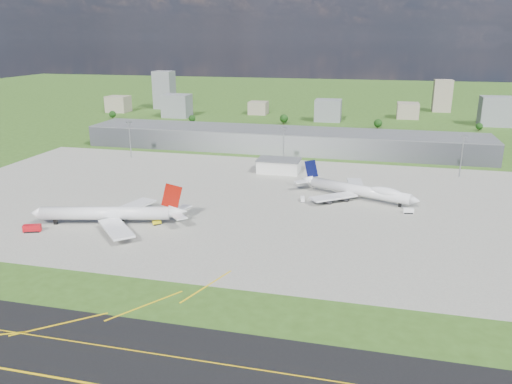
% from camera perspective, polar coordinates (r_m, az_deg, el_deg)
% --- Properties ---
extents(ground, '(1400.00, 1400.00, 0.00)m').
position_cam_1_polar(ground, '(367.00, 2.58, 4.34)').
color(ground, '#34551A').
rests_on(ground, ground).
extents(taxiway, '(1400.00, 60.00, 0.06)m').
position_cam_1_polar(taxiway, '(140.09, -19.65, -19.73)').
color(taxiway, black).
rests_on(taxiway, ground).
extents(apron, '(360.00, 190.00, 0.08)m').
position_cam_1_polar(apron, '(261.25, 0.10, -1.02)').
color(apron, gray).
rests_on(apron, ground).
extents(terminal, '(300.00, 42.00, 15.00)m').
position_cam_1_polar(terminal, '(379.84, 3.03, 5.93)').
color(terminal, gray).
rests_on(terminal, ground).
extents(ops_building, '(26.00, 16.00, 8.00)m').
position_cam_1_polar(ops_building, '(316.49, 2.63, 2.98)').
color(ops_building, silver).
rests_on(ops_building, ground).
extents(mast_west, '(3.50, 2.00, 25.90)m').
position_cam_1_polar(mast_west, '(363.65, -14.26, 6.55)').
color(mast_west, gray).
rests_on(mast_west, ground).
extents(mast_center, '(3.50, 2.00, 25.90)m').
position_cam_1_polar(mast_center, '(327.84, 3.16, 5.93)').
color(mast_center, gray).
rests_on(mast_center, ground).
extents(mast_east, '(3.50, 2.00, 25.90)m').
position_cam_1_polar(mast_east, '(326.98, 22.54, 4.60)').
color(mast_east, gray).
rests_on(mast_east, ground).
extents(airliner_red_twin, '(70.84, 54.29, 19.66)m').
position_cam_1_polar(airliner_red_twin, '(236.43, -16.21, -2.41)').
color(airliner_red_twin, white).
rests_on(airliner_red_twin, ground).
extents(airliner_blue_quad, '(64.36, 49.01, 17.59)m').
position_cam_1_polar(airliner_blue_quad, '(268.42, 11.70, 0.20)').
color(airliner_blue_quad, white).
rests_on(airliner_blue_quad, ground).
extents(fire_truck, '(7.96, 5.34, 3.33)m').
position_cam_1_polar(fire_truck, '(240.66, -24.21, -3.84)').
color(fire_truck, '#B40C14').
rests_on(fire_truck, ground).
extents(tug_yellow, '(4.25, 4.04, 1.85)m').
position_cam_1_polar(tug_yellow, '(232.70, -11.26, -3.47)').
color(tug_yellow, yellow).
rests_on(tug_yellow, ground).
extents(van_white_near, '(2.98, 5.02, 2.42)m').
position_cam_1_polar(van_white_near, '(261.01, 5.35, -0.85)').
color(van_white_near, white).
rests_on(van_white_near, ground).
extents(van_white_far, '(5.39, 3.24, 2.59)m').
position_cam_1_polar(van_white_far, '(253.57, 17.00, -2.08)').
color(van_white_far, white).
rests_on(van_white_far, ground).
extents(bldg_far_w, '(24.00, 20.00, 18.00)m').
position_cam_1_polar(bldg_far_w, '(599.79, -15.47, 9.67)').
color(bldg_far_w, gray).
rests_on(bldg_far_w, ground).
extents(bldg_w, '(28.00, 22.00, 24.00)m').
position_cam_1_polar(bldg_w, '(547.04, -9.03, 9.71)').
color(bldg_w, slate).
rests_on(bldg_w, ground).
extents(bldg_cw, '(20.00, 18.00, 14.00)m').
position_cam_1_polar(bldg_cw, '(561.14, 0.26, 9.59)').
color(bldg_cw, gray).
rests_on(bldg_cw, ground).
extents(bldg_c, '(26.00, 20.00, 22.00)m').
position_cam_1_polar(bldg_c, '(518.37, 8.24, 9.22)').
color(bldg_c, slate).
rests_on(bldg_c, ground).
extents(bldg_ce, '(22.00, 24.00, 16.00)m').
position_cam_1_polar(bldg_ce, '(557.16, 16.95, 8.90)').
color(bldg_ce, gray).
rests_on(bldg_ce, ground).
extents(bldg_e, '(30.00, 22.00, 28.00)m').
position_cam_1_polar(bldg_e, '(537.58, 25.76, 8.31)').
color(bldg_e, slate).
rests_on(bldg_e, ground).
extents(bldg_tall_w, '(22.00, 20.00, 44.00)m').
position_cam_1_polar(bldg_tall_w, '(616.37, -10.44, 11.41)').
color(bldg_tall_w, slate).
rests_on(bldg_tall_w, ground).
extents(bldg_tall_e, '(20.00, 18.00, 36.00)m').
position_cam_1_polar(bldg_tall_e, '(618.87, 20.51, 10.27)').
color(bldg_tall_e, gray).
rests_on(bldg_tall_e, ground).
extents(tree_far_w, '(7.20, 7.20, 8.80)m').
position_cam_1_polar(tree_far_w, '(547.35, -16.08, 8.54)').
color(tree_far_w, '#382314').
rests_on(tree_far_w, ground).
extents(tree_w, '(6.75, 6.75, 8.25)m').
position_cam_1_polar(tree_w, '(504.87, -7.32, 8.34)').
color(tree_w, '#382314').
rests_on(tree_w, ground).
extents(tree_c, '(8.10, 8.10, 9.90)m').
position_cam_1_polar(tree_c, '(495.07, 3.21, 8.39)').
color(tree_c, '#382314').
rests_on(tree_c, ground).
extents(tree_e, '(7.65, 7.65, 9.35)m').
position_cam_1_polar(tree_e, '(482.38, 13.76, 7.65)').
color(tree_e, '#382314').
rests_on(tree_e, ground).
extents(tree_far_e, '(6.30, 6.30, 7.70)m').
position_cam_1_polar(tree_far_e, '(501.01, 24.16, 6.87)').
color(tree_far_e, '#382314').
rests_on(tree_far_e, ground).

